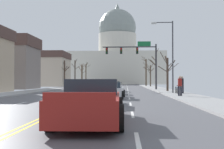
% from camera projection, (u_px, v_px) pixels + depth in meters
% --- Properties ---
extents(ground, '(20.00, 180.00, 0.20)m').
position_uv_depth(ground, '(92.00, 96.00, 25.76)').
color(ground, '#515156').
extents(signal_gantry, '(7.91, 0.41, 6.99)m').
position_uv_depth(signal_gantry, '(137.00, 55.00, 40.06)').
color(signal_gantry, '#28282D').
rests_on(signal_gantry, ground).
extents(street_lamp_right, '(2.35, 0.24, 7.66)m').
position_uv_depth(street_lamp_right, '(170.00, 50.00, 29.25)').
color(street_lamp_right, '#333338').
rests_on(street_lamp_right, ground).
extents(capitol_building, '(34.56, 19.44, 30.83)m').
position_uv_depth(capitol_building, '(117.00, 56.00, 104.13)').
color(capitol_building, beige).
rests_on(capitol_building, ground).
extents(sedan_near_00, '(2.11, 4.70, 1.32)m').
position_uv_depth(sedan_near_00, '(114.00, 87.00, 35.70)').
color(sedan_near_00, silver).
rests_on(sedan_near_00, ground).
extents(sedan_near_01, '(2.06, 4.54, 1.19)m').
position_uv_depth(sedan_near_01, '(113.00, 89.00, 28.86)').
color(sedan_near_01, silver).
rests_on(sedan_near_01, ground).
extents(sedan_near_02, '(2.24, 4.56, 1.32)m').
position_uv_depth(sedan_near_02, '(111.00, 90.00, 22.92)').
color(sedan_near_02, silver).
rests_on(sedan_near_02, ground).
extents(sedan_near_03, '(2.12, 4.67, 1.25)m').
position_uv_depth(sedan_near_03, '(98.00, 95.00, 16.37)').
color(sedan_near_03, '#6B6056').
rests_on(sedan_near_03, ground).
extents(pickup_truck_near_04, '(2.36, 5.63, 1.52)m').
position_uv_depth(pickup_truck_near_04, '(91.00, 102.00, 9.71)').
color(pickup_truck_near_04, maroon).
rests_on(pickup_truck_near_04, ground).
extents(sedan_oncoming_00, '(2.17, 4.36, 1.23)m').
position_uv_depth(sedan_oncoming_00, '(97.00, 85.00, 49.20)').
color(sedan_oncoming_00, black).
rests_on(sedan_oncoming_00, ground).
extents(sedan_oncoming_01, '(2.08, 4.69, 1.19)m').
position_uv_depth(sedan_oncoming_01, '(87.00, 84.00, 61.49)').
color(sedan_oncoming_01, '#1E7247').
rests_on(sedan_oncoming_01, ground).
extents(flank_building_00, '(11.50, 7.72, 8.81)m').
position_uv_depth(flank_building_00, '(2.00, 63.00, 46.73)').
color(flank_building_00, slate).
rests_on(flank_building_00, ground).
extents(flank_building_01, '(9.17, 9.82, 8.17)m').
position_uv_depth(flank_building_01, '(49.00, 69.00, 66.32)').
color(flank_building_01, '#B2A38E').
rests_on(flank_building_01, ground).
extents(bare_tree_00, '(2.38, 1.30, 5.08)m').
position_uv_depth(bare_tree_00, '(150.00, 74.00, 58.77)').
color(bare_tree_00, '#4C3D2D').
rests_on(bare_tree_00, ground).
extents(bare_tree_01, '(1.75, 1.98, 6.21)m').
position_uv_depth(bare_tree_01, '(75.00, 72.00, 63.25)').
color(bare_tree_01, '#423328').
rests_on(bare_tree_01, ground).
extents(bare_tree_02, '(1.31, 1.67, 7.13)m').
position_uv_depth(bare_tree_02, '(146.00, 72.00, 65.26)').
color(bare_tree_02, brown).
rests_on(bare_tree_02, ground).
extents(bare_tree_03, '(2.27, 2.34, 5.82)m').
position_uv_depth(bare_tree_03, '(82.00, 74.00, 72.97)').
color(bare_tree_03, '#4C3D2D').
rests_on(bare_tree_03, ground).
extents(bare_tree_04, '(2.56, 1.96, 4.95)m').
position_uv_depth(bare_tree_04, '(167.00, 72.00, 34.27)').
color(bare_tree_04, '#423328').
rests_on(bare_tree_04, ground).
extents(bare_tree_05, '(2.09, 1.54, 6.69)m').
position_uv_depth(bare_tree_05, '(86.00, 74.00, 80.30)').
color(bare_tree_05, '#4C3D2D').
rests_on(bare_tree_05, ground).
extents(bare_tree_06, '(1.55, 1.74, 6.44)m').
position_uv_depth(bare_tree_06, '(156.00, 67.00, 43.52)').
color(bare_tree_06, '#4C3D2D').
rests_on(bare_tree_06, ground).
extents(bare_tree_07, '(1.44, 1.78, 4.88)m').
position_uv_depth(bare_tree_07, '(65.00, 73.00, 49.25)').
color(bare_tree_07, '#423328').
rests_on(bare_tree_07, ground).
extents(pedestrian_00, '(0.35, 0.34, 1.74)m').
position_uv_depth(pedestrian_00, '(182.00, 84.00, 28.30)').
color(pedestrian_00, black).
rests_on(pedestrian_00, ground).
extents(pedestrian_01, '(0.35, 0.34, 1.70)m').
position_uv_depth(pedestrian_01, '(180.00, 85.00, 23.51)').
color(pedestrian_01, black).
rests_on(pedestrian_01, ground).
extents(bicycle_parked, '(0.12, 1.77, 0.85)m').
position_uv_depth(bicycle_parked, '(177.00, 90.00, 27.69)').
color(bicycle_parked, black).
rests_on(bicycle_parked, ground).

